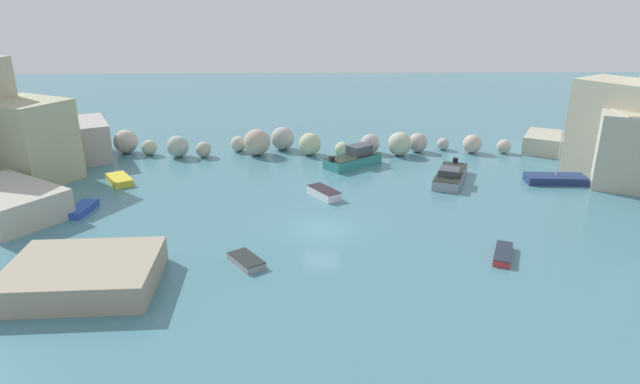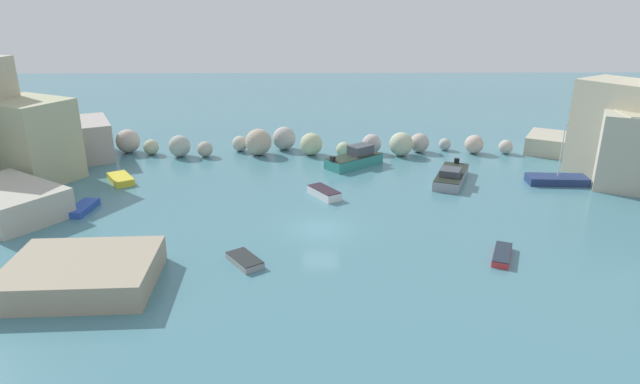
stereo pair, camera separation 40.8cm
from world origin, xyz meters
name	(u,v)px [view 2 (the right image)]	position (x,y,z in m)	size (l,w,h in m)	color
cove_water	(321,229)	(0.00, 0.00, 0.00)	(160.00, 160.00, 0.00)	teal
rock_breakwater	(277,143)	(-4.32, 19.26, 1.11)	(43.96, 4.90, 2.70)	#B0A296
stone_dock	(83,273)	(-13.61, -7.79, 0.79)	(8.05, 6.34, 1.58)	tan
moored_boat_0	(324,193)	(0.35, 6.45, 0.35)	(2.82, 3.38, 0.70)	white
moored_boat_1	(557,180)	(20.82, 9.52, 0.36)	(5.19, 2.28, 5.42)	navy
moored_boat_2	(82,208)	(-18.22, 3.57, 0.24)	(1.62, 3.32, 0.48)	#294CB1
moored_boat_3	(355,159)	(3.50, 15.03, 0.69)	(5.86, 5.33, 1.91)	teal
moored_boat_4	(121,179)	(-17.54, 10.34, 0.29)	(3.10, 3.60, 0.58)	gold
moored_boat_5	(502,255)	(11.37, -4.63, 0.22)	(2.15, 3.30, 0.44)	red
moored_boat_6	(451,176)	(11.65, 10.11, 0.52)	(4.43, 6.72, 1.42)	gray
moored_boat_7	(104,260)	(-13.40, -5.14, 0.29)	(4.51, 1.46, 0.58)	white
moored_boat_8	(245,260)	(-4.77, -5.19, 0.22)	(2.61, 2.94, 0.44)	gray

